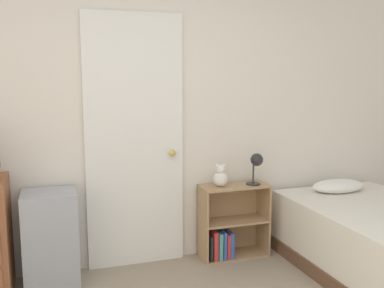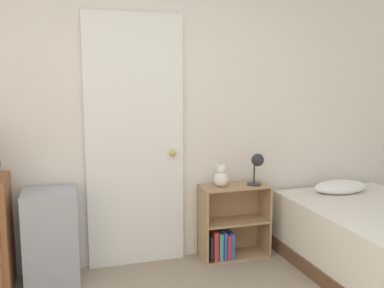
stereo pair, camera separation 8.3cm
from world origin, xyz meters
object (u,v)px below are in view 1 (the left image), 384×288
Objects in this scene: desk_lamp at (256,163)px; bookshelf at (229,227)px; teddy_bear at (220,177)px; storage_bin at (51,239)px.

bookshelf is at bearing 168.65° from desk_lamp.
teddy_bear is at bearing -175.83° from bookshelf.
storage_bin is 1.12× the size of bookshelf.
bookshelf is 0.62m from desk_lamp.
bookshelf is (1.50, 0.06, -0.10)m from storage_bin.
storage_bin is at bearing -177.90° from teddy_bear.
teddy_bear is (-0.09, -0.01, 0.47)m from bookshelf.
desk_lamp reaches higher than bookshelf.
teddy_bear is (1.41, 0.05, 0.37)m from storage_bin.
teddy_bear is 0.34m from desk_lamp.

